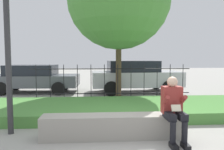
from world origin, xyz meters
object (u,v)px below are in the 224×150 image
car_parked_left (34,78)px  car_parked_center (135,76)px  person_seated_reader (173,106)px  stone_bench (112,128)px  street_lamp (7,19)px

car_parked_left → car_parked_center: (4.78, -0.30, 0.10)m
person_seated_reader → car_parked_left: car_parked_left is taller
car_parked_center → car_parked_left: bearing=173.6°
stone_bench → car_parked_center: size_ratio=0.68×
person_seated_reader → car_parked_center: (0.31, 6.14, 0.09)m
person_seated_reader → car_parked_center: bearing=87.1°
street_lamp → person_seated_reader: bearing=-10.9°
car_parked_center → street_lamp: bearing=-126.7°
car_parked_left → car_parked_center: bearing=-1.6°
person_seated_reader → street_lamp: street_lamp is taller
person_seated_reader → car_parked_center: car_parked_center is taller
person_seated_reader → car_parked_left: 7.84m
person_seated_reader → car_parked_left: size_ratio=0.31×
stone_bench → car_parked_left: bearing=118.1°
stone_bench → street_lamp: (-2.19, 0.38, 2.25)m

